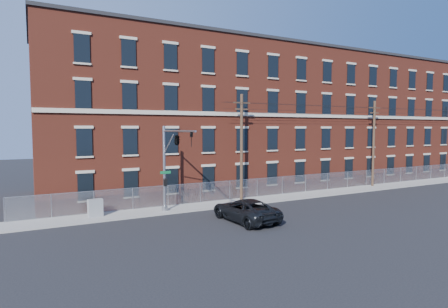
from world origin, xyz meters
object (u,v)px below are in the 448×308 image
Objects in this scene: utility_pole_near at (242,145)px; pickup_truck at (245,210)px; traffic_signal_mast at (174,148)px; utility_cabinet at (95,208)px.

pickup_truck is at bearing -118.35° from utility_pole_near.
pickup_truck is (4.39, -3.27, -4.55)m from traffic_signal_mast.
utility_cabinet is (-13.39, -0.52, -4.54)m from utility_pole_near.
traffic_signal_mast is 5.19× the size of utility_cabinet.
traffic_signal_mast is 7.12m from pickup_truck.
utility_cabinet is at bearing -177.76° from utility_pole_near.
traffic_signal_mast is 0.70× the size of utility_pole_near.
traffic_signal_mast is at bearing -156.86° from utility_pole_near.
utility_cabinet is at bearing 151.74° from traffic_signal_mast.
utility_pole_near is 7.42× the size of utility_cabinet.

